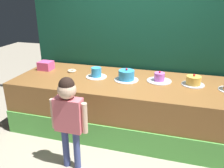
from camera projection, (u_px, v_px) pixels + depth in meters
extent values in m
plane|color=#ADA38E|center=(115.00, 150.00, 3.14)|extent=(12.00, 12.00, 0.00)
cube|color=brown|center=(125.00, 105.00, 3.53)|extent=(3.28, 1.19, 0.78)
cube|color=#59B24C|center=(114.00, 139.00, 3.07)|extent=(3.28, 0.02, 0.35)
cube|color=#144C38|center=(137.00, 21.00, 3.74)|extent=(3.59, 0.08, 3.09)
cylinder|color=#3F4C8C|center=(66.00, 147.00, 2.78)|extent=(0.08, 0.08, 0.51)
cylinder|color=#3F4C8C|center=(77.00, 149.00, 2.74)|extent=(0.08, 0.08, 0.51)
cube|color=#D86672|center=(69.00, 115.00, 2.59)|extent=(0.31, 0.14, 0.39)
cylinder|color=beige|center=(54.00, 114.00, 2.65)|extent=(0.06, 0.06, 0.36)
cylinder|color=beige|center=(85.00, 118.00, 2.55)|extent=(0.06, 0.06, 0.36)
sphere|color=beige|center=(67.00, 90.00, 2.49)|extent=(0.20, 0.20, 0.20)
sphere|color=black|center=(67.00, 85.00, 2.47)|extent=(0.17, 0.17, 0.17)
cube|color=#F4559C|center=(46.00, 66.00, 3.87)|extent=(0.22, 0.20, 0.14)
torus|color=beige|center=(72.00, 71.00, 3.77)|extent=(0.14, 0.14, 0.04)
cylinder|color=white|center=(96.00, 77.00, 3.55)|extent=(0.31, 0.31, 0.01)
cylinder|color=#3399D8|center=(96.00, 72.00, 3.52)|extent=(0.15, 0.15, 0.14)
cylinder|color=silver|center=(126.00, 80.00, 3.42)|extent=(0.35, 0.35, 0.01)
cylinder|color=#3399D8|center=(126.00, 75.00, 3.39)|extent=(0.23, 0.23, 0.14)
sphere|color=red|center=(127.00, 69.00, 3.36)|extent=(0.03, 0.03, 0.03)
cylinder|color=silver|center=(159.00, 81.00, 3.38)|extent=(0.35, 0.35, 0.01)
cylinder|color=#CC66D8|center=(159.00, 77.00, 3.36)|extent=(0.15, 0.15, 0.12)
sphere|color=red|center=(160.00, 72.00, 3.33)|extent=(0.03, 0.03, 0.03)
cylinder|color=silver|center=(193.00, 84.00, 3.24)|extent=(0.31, 0.31, 0.01)
cylinder|color=#F2BF4C|center=(193.00, 80.00, 3.22)|extent=(0.20, 0.20, 0.12)
sphere|color=red|center=(194.00, 75.00, 3.19)|extent=(0.03, 0.03, 0.03)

